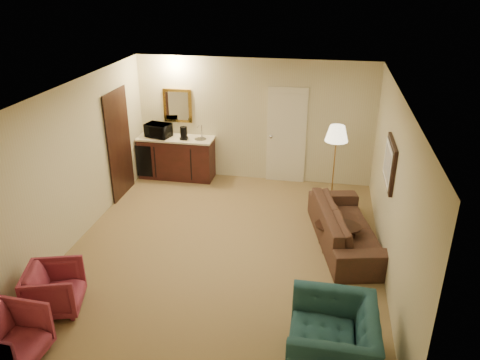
# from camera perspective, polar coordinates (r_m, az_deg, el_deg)

# --- Properties ---
(ground) EXTENTS (6.00, 6.00, 0.00)m
(ground) POSITION_cam_1_polar(r_m,az_deg,el_deg) (7.75, -1.93, -8.47)
(ground) COLOR olive
(ground) RESTS_ON ground
(room_walls) EXTENTS (5.02, 6.01, 2.61)m
(room_walls) POSITION_cam_1_polar(r_m,az_deg,el_deg) (7.71, -1.59, 5.52)
(room_walls) COLOR #C6BC94
(room_walls) RESTS_ON ground
(wetbar_cabinet) EXTENTS (1.64, 0.58, 0.92)m
(wetbar_cabinet) POSITION_cam_1_polar(r_m,az_deg,el_deg) (10.30, -7.72, 2.74)
(wetbar_cabinet) COLOR #3A1512
(wetbar_cabinet) RESTS_ON ground
(sofa) EXTENTS (1.14, 2.34, 0.88)m
(sofa) POSITION_cam_1_polar(r_m,az_deg,el_deg) (7.88, 12.95, -4.85)
(sofa) COLOR black
(sofa) RESTS_ON ground
(teal_armchair) EXTENTS (0.73, 1.13, 0.98)m
(teal_armchair) POSITION_cam_1_polar(r_m,az_deg,el_deg) (5.60, 11.29, -17.55)
(teal_armchair) COLOR #1F4C4F
(teal_armchair) RESTS_ON ground
(rose_chair_near) EXTENTS (0.81, 0.84, 0.70)m
(rose_chair_near) POSITION_cam_1_polar(r_m,az_deg,el_deg) (6.81, -21.70, -12.01)
(rose_chair_near) COLOR maroon
(rose_chair_near) RESTS_ON ground
(rose_chair_far) EXTENTS (0.69, 0.73, 0.73)m
(rose_chair_far) POSITION_cam_1_polar(r_m,az_deg,el_deg) (6.20, -26.40, -16.77)
(rose_chair_far) COLOR maroon
(rose_chair_far) RESTS_ON ground
(coffee_table) EXTENTS (0.84, 0.66, 0.43)m
(coffee_table) POSITION_cam_1_polar(r_m,az_deg,el_deg) (7.85, 11.73, -6.75)
(coffee_table) COLOR black
(coffee_table) RESTS_ON ground
(floor_lamp) EXTENTS (0.47, 0.47, 1.61)m
(floor_lamp) POSITION_cam_1_polar(r_m,az_deg,el_deg) (9.01, 11.38, 1.66)
(floor_lamp) COLOR #B8843D
(floor_lamp) RESTS_ON ground
(waste_bin) EXTENTS (0.28, 0.28, 0.33)m
(waste_bin) POSITION_cam_1_polar(r_m,az_deg,el_deg) (10.17, -4.26, 0.83)
(waste_bin) COLOR black
(waste_bin) RESTS_ON ground
(microwave) EXTENTS (0.57, 0.40, 0.35)m
(microwave) POSITION_cam_1_polar(r_m,az_deg,el_deg) (10.18, -9.96, 6.16)
(microwave) COLOR black
(microwave) RESTS_ON wetbar_cabinet
(coffee_maker) EXTENTS (0.16, 0.16, 0.28)m
(coffee_maker) POSITION_cam_1_polar(r_m,az_deg,el_deg) (9.95, -6.88, 5.69)
(coffee_maker) COLOR black
(coffee_maker) RESTS_ON wetbar_cabinet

